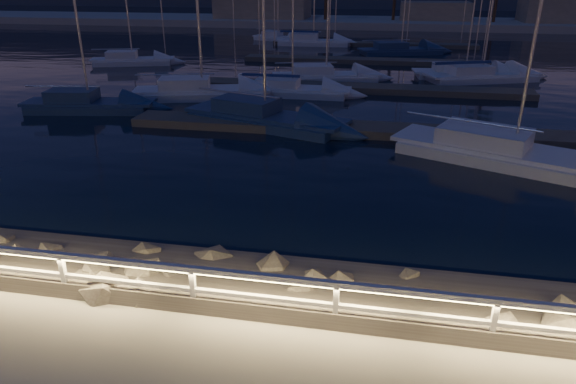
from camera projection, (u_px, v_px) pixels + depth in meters
The scene contains 18 objects.
ground at pixel (287, 320), 10.61m from camera, with size 400.00×400.00×0.00m, color gray.
harbor_water at pixel (364, 82), 39.22m from camera, with size 400.00×440.00×0.60m.
guard_rail at pixel (283, 288), 10.32m from camera, with size 44.11×0.12×1.06m.
riprap at pixel (235, 282), 12.33m from camera, with size 37.55×2.21×1.27m.
floating_docks at pixel (365, 72), 40.16m from camera, with size 22.00×36.00×0.40m.
far_shore at pixel (379, 20), 77.48m from camera, with size 160.00×14.00×5.20m.
sailboat_a at pixel (86, 103), 29.18m from camera, with size 7.54×3.32×12.49m.
sailboat_b at pixel (261, 116), 26.46m from camera, with size 8.99×5.08×14.79m.
sailboat_c at pixel (289, 89), 33.07m from camera, with size 7.46×2.36×12.58m.
sailboat_d at pixel (507, 151), 21.21m from camera, with size 10.05×6.43×16.58m.
sailboat_f at pixel (199, 91), 32.31m from camera, with size 8.77×4.60×14.40m.
sailboat_g at pixel (479, 75), 37.43m from camera, with size 8.64×5.33×14.24m.
sailboat_i at pixel (131, 60), 44.28m from camera, with size 7.18×4.04×11.87m.
sailboat_j at pixel (323, 75), 37.32m from camera, with size 8.04×4.27×13.20m.
sailboat_k at pixel (399, 50), 50.16m from camera, with size 8.56×5.07×14.07m.
sailboat_l at pixel (462, 72), 38.71m from camera, with size 7.92×3.14×13.05m.
sailboat_m at pixel (277, 37), 60.61m from camera, with size 6.34×3.51×10.48m.
sailboat_n at pixel (311, 41), 56.47m from camera, with size 8.34×2.81×14.04m.
Camera 1 is at (1.66, -8.57, 6.59)m, focal length 32.00 mm.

